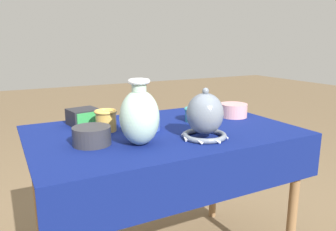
{
  "coord_description": "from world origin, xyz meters",
  "views": [
    {
      "loc": [
        -0.64,
        -1.28,
        1.13
      ],
      "look_at": [
        -0.04,
        -0.13,
        0.83
      ],
      "focal_mm": 35.0,
      "sensor_mm": 36.0,
      "label": 1
    }
  ],
  "objects": [
    {
      "name": "pot_squat_charcoal",
      "position": [
        -0.34,
        -0.07,
        0.77
      ],
      "size": [
        0.15,
        0.15,
        0.07
      ],
      "primitive_type": "cylinder",
      "color": "#2D2D33",
      "rests_on": "display_table"
    },
    {
      "name": "vase_dome_bell",
      "position": [
        0.09,
        -0.2,
        0.82
      ],
      "size": [
        0.19,
        0.19,
        0.21
      ],
      "color": "slate",
      "rests_on": "display_table"
    },
    {
      "name": "display_table",
      "position": [
        0.0,
        -0.01,
        0.66
      ],
      "size": [
        1.16,
        0.76,
        0.73
      ],
      "color": "olive",
      "rests_on": "ground_plane"
    },
    {
      "name": "cup_wide_ochre",
      "position": [
        -0.23,
        0.09,
        0.78
      ],
      "size": [
        0.1,
        0.1,
        0.09
      ],
      "color": "gold",
      "rests_on": "display_table"
    },
    {
      "name": "pot_squat_rose",
      "position": [
        0.44,
        0.05,
        0.77
      ],
      "size": [
        0.14,
        0.14,
        0.07
      ],
      "primitive_type": "cylinder",
      "color": "#D19399",
      "rests_on": "display_table"
    },
    {
      "name": "vase_tall_bulbous",
      "position": [
        -0.18,
        -0.15,
        0.84
      ],
      "size": [
        0.15,
        0.15,
        0.25
      ],
      "color": "#A8CCB7",
      "rests_on": "display_table"
    },
    {
      "name": "mosaic_tile_box",
      "position": [
        -0.29,
        0.25,
        0.77
      ],
      "size": [
        0.15,
        0.15,
        0.08
      ],
      "rotation": [
        0.0,
        0.0,
        0.19
      ],
      "color": "#232328",
      "rests_on": "display_table"
    },
    {
      "name": "cup_wide_teal",
      "position": [
        0.22,
        0.06,
        0.77
      ],
      "size": [
        0.13,
        0.13,
        0.07
      ],
      "color": "teal",
      "rests_on": "display_table"
    },
    {
      "name": "pot_squat_cobalt",
      "position": [
        -0.08,
        0.04,
        0.76
      ],
      "size": [
        0.15,
        0.15,
        0.05
      ],
      "primitive_type": "cylinder",
      "color": "#3851A8",
      "rests_on": "display_table"
    }
  ]
}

